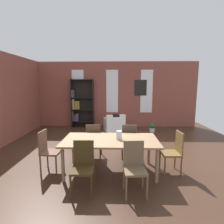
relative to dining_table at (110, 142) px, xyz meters
name	(u,v)px	position (x,y,z in m)	size (l,w,h in m)	color
ground_plane	(109,153)	(-0.08, 1.12, -0.70)	(8.95, 8.95, 0.00)	#40291C
back_wall_brick	(112,95)	(-0.08, 4.62, 0.82)	(7.85, 0.12, 3.03)	brown
window_pane_0	(78,91)	(-1.68, 4.55, 0.97)	(0.55, 0.02, 1.97)	white
window_pane_1	(112,91)	(-0.08, 4.55, 0.97)	(0.55, 0.02, 1.97)	white
window_pane_2	(147,91)	(1.52, 4.55, 0.97)	(0.55, 0.02, 1.97)	white
dining_table	(110,142)	(0.00, 0.00, 0.00)	(2.11, 1.09, 0.77)	#957453
vase_on_table	(119,135)	(0.20, 0.00, 0.17)	(0.13, 0.13, 0.19)	silver
tealight_candle_0	(123,141)	(0.27, -0.15, 0.09)	(0.04, 0.04, 0.04)	silver
dining_chair_near_left	(83,165)	(-0.48, -0.77, -0.19)	(0.41, 0.41, 0.95)	#3D2C12
dining_chair_head_right	(174,151)	(1.43, 0.00, -0.19)	(0.42, 0.42, 0.95)	brown
dining_chair_far_left	(94,140)	(-0.47, 0.77, -0.19)	(0.40, 0.40, 0.95)	#4C3624
dining_chair_near_right	(134,166)	(0.47, -0.77, -0.19)	(0.43, 0.43, 0.95)	brown
dining_chair_head_left	(48,150)	(-1.43, 0.00, -0.19)	(0.42, 0.42, 0.95)	brown
dining_chair_far_right	(129,140)	(0.47, 0.77, -0.19)	(0.40, 0.40, 0.95)	#43342D
bookshelf_tall	(81,104)	(-1.54, 4.39, 0.38)	(1.03, 0.29, 2.22)	black
armchair_white	(114,125)	(0.04, 3.67, -0.42)	(0.97, 0.97, 0.75)	white
potted_plant_by_shelf	(152,127)	(1.64, 3.58, -0.50)	(0.25, 0.25, 0.38)	silver
striped_rug	(108,135)	(-0.20, 3.04, -0.69)	(1.58, 0.86, 0.01)	black
framed_picture	(141,88)	(1.24, 4.55, 1.14)	(0.56, 0.03, 0.72)	black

